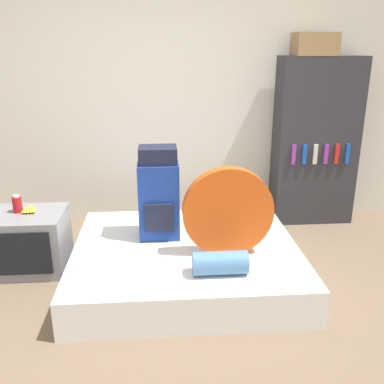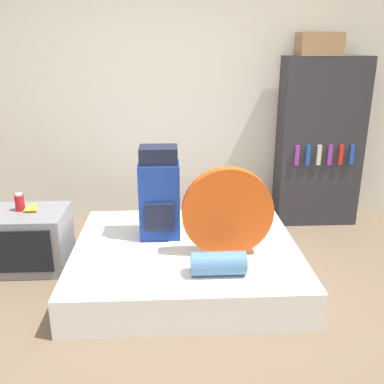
# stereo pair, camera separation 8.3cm
# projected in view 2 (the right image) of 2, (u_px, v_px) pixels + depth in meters

# --- Properties ---
(ground_plane) EXTENTS (16.00, 16.00, 0.00)m
(ground_plane) POSITION_uv_depth(u_px,v_px,m) (183.00, 328.00, 2.88)
(ground_plane) COLOR brown
(wall_back) EXTENTS (8.00, 0.05, 2.60)m
(wall_back) POSITION_uv_depth(u_px,v_px,m) (176.00, 97.00, 4.41)
(wall_back) COLOR silver
(wall_back) RESTS_ON ground_plane
(bed) EXTENTS (1.78, 1.56, 0.28)m
(bed) POSITION_uv_depth(u_px,v_px,m) (186.00, 261.00, 3.49)
(bed) COLOR white
(bed) RESTS_ON ground_plane
(backpack) EXTENTS (0.33, 0.28, 0.76)m
(backpack) POSITION_uv_depth(u_px,v_px,m) (159.00, 194.00, 3.49)
(backpack) COLOR navy
(backpack) RESTS_ON bed
(tent_bag) EXTENTS (0.69, 0.10, 0.69)m
(tent_bag) POSITION_uv_depth(u_px,v_px,m) (227.00, 212.00, 3.19)
(tent_bag) COLOR #D14C14
(tent_bag) RESTS_ON bed
(sleeping_roll) EXTENTS (0.38, 0.17, 0.17)m
(sleeping_roll) POSITION_uv_depth(u_px,v_px,m) (218.00, 263.00, 2.98)
(sleeping_roll) COLOR teal
(sleeping_roll) RESTS_ON bed
(television) EXTENTS (0.63, 0.53, 0.50)m
(television) POSITION_uv_depth(u_px,v_px,m) (30.00, 239.00, 3.62)
(television) COLOR gray
(television) RESTS_ON ground_plane
(canister) EXTENTS (0.08, 0.08, 0.15)m
(canister) POSITION_uv_depth(u_px,v_px,m) (20.00, 202.00, 3.56)
(canister) COLOR #B2191E
(canister) RESTS_ON television
(banana_bunch) EXTENTS (0.13, 0.17, 0.03)m
(banana_bunch) POSITION_uv_depth(u_px,v_px,m) (33.00, 208.00, 3.59)
(banana_bunch) COLOR yellow
(banana_bunch) RESTS_ON television
(bookshelf) EXTENTS (0.83, 0.35, 1.71)m
(bookshelf) POSITION_uv_depth(u_px,v_px,m) (319.00, 143.00, 4.40)
(bookshelf) COLOR #2D2D33
(bookshelf) RESTS_ON ground_plane
(cardboard_box) EXTENTS (0.40, 0.28, 0.21)m
(cardboard_box) POSITION_uv_depth(u_px,v_px,m) (319.00, 44.00, 4.06)
(cardboard_box) COLOR #99754C
(cardboard_box) RESTS_ON bookshelf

